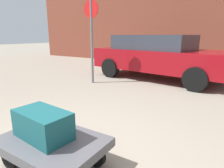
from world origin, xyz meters
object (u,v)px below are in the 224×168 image
object	(u,v)px
luggage_cart	(52,145)
duffel_bag_teal_center	(43,124)
parked_car	(159,56)
no_parking_sign	(92,33)

from	to	relation	value
luggage_cart	duffel_bag_teal_center	bearing A→B (deg)	-170.85
duffel_bag_teal_center	parked_car	distance (m)	5.13
duffel_bag_teal_center	no_parking_sign	distance (m)	4.09
luggage_cart	parked_car	xyz separation A→B (m)	(-0.63, 5.08, 0.49)
parked_car	no_parking_sign	world-z (taller)	no_parking_sign
luggage_cart	parked_car	distance (m)	5.14
parked_car	no_parking_sign	size ratio (longest dim) A/B	1.89
parked_car	no_parking_sign	xyz separation A→B (m)	(-1.46, -1.66, 0.71)
luggage_cart	duffel_bag_teal_center	xyz separation A→B (m)	(-0.10, -0.02, 0.22)
luggage_cart	duffel_bag_teal_center	distance (m)	0.24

